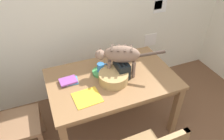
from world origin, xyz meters
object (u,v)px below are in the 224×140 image
object	(u,v)px
coffee_mug	(101,67)
wooden_chair_far	(13,123)
saucer_bowl	(101,72)
toaster	(121,69)
book_stack	(69,81)
cat	(120,55)
wicker_basket	(113,77)
dining_table	(112,84)
magazine	(87,98)

from	to	relation	value
coffee_mug	wooden_chair_far	distance (m)	1.03
saucer_bowl	toaster	xyz separation A→B (m)	(0.19, -0.12, 0.07)
book_stack	saucer_bowl	bearing A→B (deg)	3.26
cat	wicker_basket	distance (m)	0.23
cat	toaster	distance (m)	0.16
dining_table	wicker_basket	distance (m)	0.15
dining_table	coffee_mug	xyz separation A→B (m)	(-0.08, 0.11, 0.17)
dining_table	wicker_basket	world-z (taller)	wicker_basket
saucer_bowl	coffee_mug	bearing A→B (deg)	0.00
saucer_bowl	coffee_mug	distance (m)	0.06
cat	book_stack	xyz separation A→B (m)	(-0.54, 0.07, -0.22)
toaster	book_stack	bearing A→B (deg)	169.76
cat	magazine	bearing A→B (deg)	142.34
cat	wooden_chair_far	distance (m)	1.25
toaster	cat	bearing A→B (deg)	99.77
coffee_mug	magazine	world-z (taller)	coffee_mug
magazine	cat	bearing A→B (deg)	23.49
saucer_bowl	toaster	world-z (taller)	toaster
cat	saucer_bowl	world-z (taller)	cat
coffee_mug	cat	bearing A→B (deg)	-25.68
saucer_bowl	magazine	xyz separation A→B (m)	(-0.24, -0.30, -0.01)
cat	wicker_basket	size ratio (longest dim) A/B	2.15
saucer_bowl	wooden_chair_far	distance (m)	1.01
cat	saucer_bowl	bearing A→B (deg)	90.00
saucer_bowl	book_stack	bearing A→B (deg)	-176.74
magazine	wooden_chair_far	distance (m)	0.80
toaster	wooden_chair_far	xyz separation A→B (m)	(-1.15, 0.01, -0.36)
magazine	book_stack	xyz separation A→B (m)	(-0.11, 0.28, 0.01)
dining_table	saucer_bowl	size ratio (longest dim) A/B	7.27
dining_table	magazine	size ratio (longest dim) A/B	5.34
dining_table	wooden_chair_far	world-z (taller)	wooden_chair_far
dining_table	coffee_mug	bearing A→B (deg)	124.81
toaster	saucer_bowl	bearing A→B (deg)	147.83
book_stack	wicker_basket	world-z (taller)	wicker_basket
saucer_bowl	wicker_basket	size ratio (longest dim) A/B	0.61
cat	coffee_mug	size ratio (longest dim) A/B	5.39
cat	magazine	size ratio (longest dim) A/B	2.59
book_stack	wooden_chair_far	bearing A→B (deg)	-172.07
coffee_mug	book_stack	xyz separation A→B (m)	(-0.36, -0.02, -0.06)
wicker_basket	cat	bearing A→B (deg)	40.14
saucer_bowl	book_stack	world-z (taller)	book_stack
cat	book_stack	world-z (taller)	cat
coffee_mug	saucer_bowl	bearing A→B (deg)	-180.00
dining_table	cat	bearing A→B (deg)	15.93
coffee_mug	wicker_basket	distance (m)	0.19
dining_table	saucer_bowl	world-z (taller)	saucer_bowl
toaster	wooden_chair_far	size ratio (longest dim) A/B	0.22
wooden_chair_far	saucer_bowl	bearing A→B (deg)	98.42
coffee_mug	toaster	distance (m)	0.22
coffee_mug	toaster	world-z (taller)	toaster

